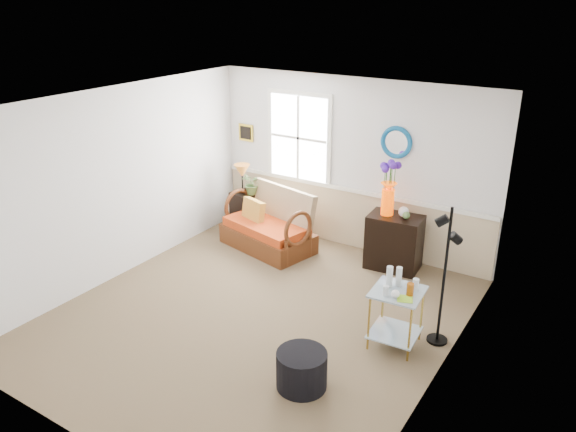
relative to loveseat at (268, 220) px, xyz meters
The scene contains 19 objects.
floor 2.04m from the loveseat, 60.03° to the right, with size 4.50×5.00×0.01m, color brown.
ceiling 2.92m from the loveseat, 60.03° to the right, with size 4.50×5.00×0.01m, color white.
walls 2.15m from the loveseat, 60.03° to the right, with size 4.51×5.01×2.60m.
wainscot 1.25m from the loveseat, 37.49° to the left, with size 4.46×0.02×0.90m, color #CBB58E.
chair_rail 1.33m from the loveseat, 37.13° to the left, with size 4.46×0.04×0.06m, color white.
window 1.37m from the loveseat, 83.05° to the left, with size 1.14×0.06×1.44m, color white, non-canonical shape.
picture 1.62m from the loveseat, 140.68° to the left, with size 0.28×0.03×0.28m, color gold.
mirror 2.26m from the loveseat, 24.21° to the left, with size 0.47×0.47×0.07m, color #106AA9.
loveseat is the anchor object (origin of this frame).
throw_pillow 0.27m from the loveseat, behind, with size 0.43×0.11×0.43m, color #C47524, non-canonical shape.
lamp_stand 0.80m from the loveseat, 152.39° to the left, with size 0.37×0.37×0.66m, color black, non-canonical shape.
table_lamp 0.93m from the loveseat, 153.59° to the left, with size 0.26×0.26×0.47m, color #B36521, non-canonical shape.
potted_plant 0.74m from the loveseat, 145.88° to the left, with size 0.32×0.35×0.27m, color #53773D.
cabinet 1.95m from the loveseat, 12.24° to the left, with size 0.74×0.48×0.80m, color black, non-canonical shape.
flower_vase 1.95m from the loveseat, 13.11° to the left, with size 0.23×0.23×0.78m, color #F84700, non-canonical shape.
side_table 2.99m from the loveseat, 27.18° to the right, with size 0.54×0.54×0.69m, color #A88833, non-canonical shape.
tabletop_items 3.04m from the loveseat, 27.11° to the right, with size 0.41×0.41×0.25m, color silver, non-canonical shape.
floor_lamp 3.24m from the loveseat, 18.78° to the right, with size 0.24×0.24×1.64m, color black, non-canonical shape.
ottoman 3.34m from the loveseat, 49.79° to the right, with size 0.51×0.51×0.40m, color black.
Camera 1 is at (3.53, -4.81, 3.73)m, focal length 35.00 mm.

